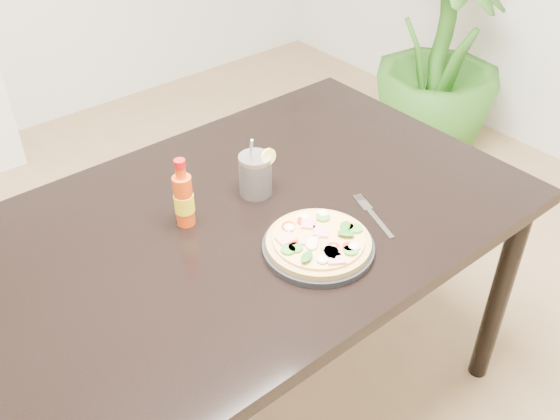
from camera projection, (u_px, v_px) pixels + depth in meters
floor at (284, 398)px, 2.02m from camera, size 4.50×4.50×0.00m
dining_table at (251, 239)px, 1.62m from camera, size 1.40×0.90×0.75m
plate at (318, 247)px, 1.45m from camera, size 0.26×0.26×0.02m
pizza at (319, 241)px, 1.43m from camera, size 0.24×0.24×0.03m
hot_sauce_bottle at (184, 199)px, 1.49m from camera, size 0.06×0.06×0.18m
cola_cup at (256, 176)px, 1.61m from camera, size 0.09×0.09×0.17m
fork at (372, 214)px, 1.56m from camera, size 0.08×0.18×0.00m
houseplant at (442, 50)px, 2.92m from camera, size 0.78×0.78×1.09m
plant_pot at (428, 131)px, 3.18m from camera, size 0.28×0.28×0.22m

